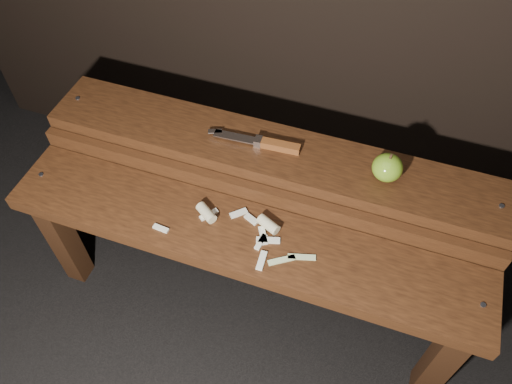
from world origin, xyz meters
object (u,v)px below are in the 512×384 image
(apple, at_px, (387,168))
(knife, at_px, (269,144))
(bench_front_tier, at_px, (240,252))
(bench_rear_tier, at_px, (269,171))

(apple, xyz_separation_m, knife, (-0.30, 0.00, -0.02))
(bench_front_tier, xyz_separation_m, knife, (-0.01, 0.23, 0.16))
(apple, distance_m, knife, 0.30)
(apple, height_order, knife, apple)
(knife, bearing_deg, bench_front_tier, -88.59)
(apple, bearing_deg, knife, 179.54)
(bench_front_tier, relative_size, bench_rear_tier, 1.00)
(bench_front_tier, xyz_separation_m, bench_rear_tier, (0.00, 0.23, 0.06))
(bench_front_tier, height_order, bench_rear_tier, bench_rear_tier)
(bench_rear_tier, bearing_deg, knife, 130.74)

